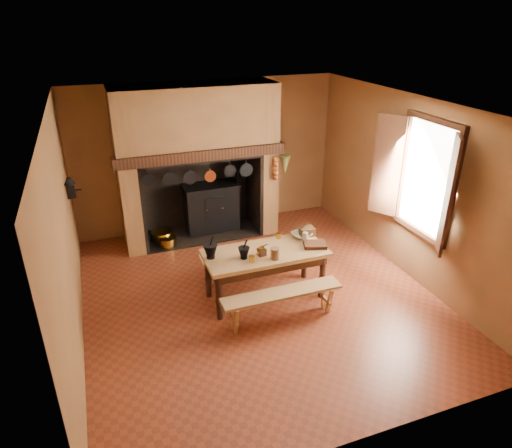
{
  "coord_description": "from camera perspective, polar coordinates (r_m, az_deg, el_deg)",
  "views": [
    {
      "loc": [
        -2.02,
        -5.41,
        3.9
      ],
      "look_at": [
        0.08,
        0.3,
        1.04
      ],
      "focal_mm": 32.0,
      "sensor_mm": 36.0,
      "label": 1
    }
  ],
  "objects": [
    {
      "name": "herb_bunch",
      "position": [
        8.28,
        3.63,
        7.37
      ],
      "size": [
        0.2,
        0.2,
        0.35
      ],
      "primitive_type": "cone",
      "rotation": [
        3.14,
        0.0,
        0.0
      ],
      "color": "brown",
      "rests_on": "chimney_breast"
    },
    {
      "name": "brass_mug_b",
      "position": [
        6.9,
        2.83,
        -1.46
      ],
      "size": [
        0.09,
        0.09,
        0.09
      ],
      "primitive_type": "cylinder",
      "rotation": [
        0.0,
        0.0,
        0.08
      ],
      "color": "gold",
      "rests_on": "work_table"
    },
    {
      "name": "glass_jar",
      "position": [
        6.83,
        6.17,
        -1.62
      ],
      "size": [
        0.11,
        0.11,
        0.15
      ],
      "primitive_type": "cylinder",
      "rotation": [
        0.0,
        0.0,
        -0.42
      ],
      "color": "beige",
      "rests_on": "work_table"
    },
    {
      "name": "back_wall",
      "position": [
        8.77,
        -6.08,
        8.46
      ],
      "size": [
        5.0,
        0.02,
        2.8
      ],
      "primitive_type": "cube",
      "color": "#97683C",
      "rests_on": "floor"
    },
    {
      "name": "bench_back",
      "position": [
        7.3,
        -0.73,
        -4.08
      ],
      "size": [
        1.6,
        0.28,
        0.45
      ],
      "color": "tan",
      "rests_on": "floor"
    },
    {
      "name": "wall_right",
      "position": [
        7.48,
        18.56,
        4.29
      ],
      "size": [
        0.02,
        5.5,
        2.8
      ],
      "primitive_type": "cube",
      "color": "#97683C",
      "rests_on": "floor"
    },
    {
      "name": "hearth_pans",
      "position": [
        8.58,
        -11.58,
        -1.72
      ],
      "size": [
        0.51,
        0.62,
        0.2
      ],
      "color": "gold",
      "rests_on": "floor"
    },
    {
      "name": "coffee_grinder",
      "position": [
        6.42,
        0.72,
        -3.44
      ],
      "size": [
        0.15,
        0.12,
        0.17
      ],
      "rotation": [
        0.0,
        0.0,
        0.12
      ],
      "color": "#3E2013",
      "rests_on": "work_table"
    },
    {
      "name": "wall_coffee_mill",
      "position": [
        7.37,
        -22.2,
        4.37
      ],
      "size": [
        0.23,
        0.16,
        0.31
      ],
      "color": "black",
      "rests_on": "wall_left"
    },
    {
      "name": "mixing_bowl",
      "position": [
        6.97,
        5.72,
        -1.37
      ],
      "size": [
        0.35,
        0.35,
        0.07
      ],
      "primitive_type": "imported",
      "rotation": [
        0.0,
        0.0,
        0.22
      ],
      "color": "beige",
      "rests_on": "work_table"
    },
    {
      "name": "hanging_pans",
      "position": [
        7.84,
        -6.73,
        6.07
      ],
      "size": [
        1.92,
        0.29,
        0.27
      ],
      "color": "black",
      "rests_on": "chimney_breast"
    },
    {
      "name": "floor",
      "position": [
        6.97,
        0.24,
        -8.87
      ],
      "size": [
        5.5,
        5.5,
        0.0
      ],
      "primitive_type": "plane",
      "color": "brown",
      "rests_on": "ground"
    },
    {
      "name": "chimney_breast",
      "position": [
        8.18,
        -7.49,
        10.16
      ],
      "size": [
        2.95,
        0.96,
        2.8
      ],
      "color": "#97683C",
      "rests_on": "floor"
    },
    {
      "name": "iron_range",
      "position": [
        8.8,
        -5.58,
        2.18
      ],
      "size": [
        1.12,
        0.55,
        1.6
      ],
      "color": "black",
      "rests_on": "floor"
    },
    {
      "name": "ceiling",
      "position": [
        5.88,
        0.29,
        14.37
      ],
      "size": [
        5.5,
        5.5,
        0.0
      ],
      "primitive_type": "plane",
      "rotation": [
        3.14,
        0.0,
        0.0
      ],
      "color": "silver",
      "rests_on": "back_wall"
    },
    {
      "name": "wicker_basket",
      "position": [
        7.02,
        6.4,
        -0.89
      ],
      "size": [
        0.24,
        0.18,
        0.22
      ],
      "rotation": [
        0.0,
        0.0,
        -0.09
      ],
      "color": "#452614",
      "rests_on": "work_table"
    },
    {
      "name": "wall_front",
      "position": [
        4.18,
        13.87,
        -12.53
      ],
      "size": [
        5.0,
        0.02,
        2.8
      ],
      "primitive_type": "cube",
      "color": "#97683C",
      "rests_on": "floor"
    },
    {
      "name": "wall_left",
      "position": [
        5.98,
        -22.81,
        -1.67
      ],
      "size": [
        0.02,
        5.5,
        2.8
      ],
      "primitive_type": "cube",
      "color": "#97683C",
      "rests_on": "floor"
    },
    {
      "name": "window",
      "position": [
        7.0,
        19.88,
        5.31
      ],
      "size": [
        0.39,
        1.75,
        1.76
      ],
      "color": "white",
      "rests_on": "wall_right"
    },
    {
      "name": "stoneware_crock",
      "position": [
        6.33,
        2.37,
        -3.7
      ],
      "size": [
        0.13,
        0.13,
        0.16
      ],
      "primitive_type": "cylinder",
      "rotation": [
        0.0,
        0.0,
        -0.04
      ],
      "color": "brown",
      "rests_on": "work_table"
    },
    {
      "name": "work_table",
      "position": [
        6.61,
        1.16,
        -4.35
      ],
      "size": [
        1.77,
        0.79,
        0.77
      ],
      "color": "tan",
      "rests_on": "floor"
    },
    {
      "name": "brass_mug_a",
      "position": [
        6.27,
        -0.53,
        -4.37
      ],
      "size": [
        0.1,
        0.1,
        0.09
      ],
      "primitive_type": "cylinder",
      "rotation": [
        0.0,
        0.0,
        0.28
      ],
      "color": "gold",
      "rests_on": "work_table"
    },
    {
      "name": "mortar_small",
      "position": [
        6.33,
        -1.53,
        -3.56
      ],
      "size": [
        0.17,
        0.17,
        0.28
      ],
      "rotation": [
        0.0,
        0.0,
        -0.34
      ],
      "color": "black",
      "rests_on": "work_table"
    },
    {
      "name": "onion_string",
      "position": [
        8.22,
        2.46,
        6.92
      ],
      "size": [
        0.12,
        0.1,
        0.46
      ],
      "primitive_type": null,
      "color": "#AF5620",
      "rests_on": "chimney_breast"
    },
    {
      "name": "brass_cup",
      "position": [
        6.43,
        0.55,
        -3.58
      ],
      "size": [
        0.13,
        0.13,
        0.09
      ],
      "primitive_type": "imported",
      "rotation": [
        0.0,
        0.0,
        -0.24
      ],
      "color": "gold",
      "rests_on": "work_table"
    },
    {
      "name": "wooden_tray",
      "position": [
        6.72,
        7.4,
        -2.58
      ],
      "size": [
        0.38,
        0.33,
        0.06
      ],
      "primitive_type": "cube",
      "rotation": [
        0.0,
        0.0,
        -0.33
      ],
      "color": "#3E2013",
      "rests_on": "work_table"
    },
    {
      "name": "mortar_large",
      "position": [
        6.36,
        -5.72,
        -3.32
      ],
      "size": [
        0.2,
        0.2,
        0.35
      ],
      "rotation": [
        0.0,
        0.0,
        -0.06
      ],
      "color": "black",
      "rests_on": "work_table"
    },
    {
      "name": "bench_front",
      "position": [
        6.27,
        3.26,
        -9.36
      ],
      "size": [
        1.68,
        0.29,
        0.47
      ],
      "color": "tan",
      "rests_on": "floor"
    }
  ]
}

